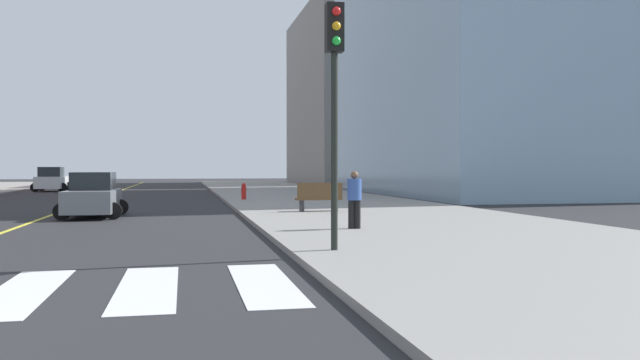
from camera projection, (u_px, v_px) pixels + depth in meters
sidewalk_kerb_east at (359, 210)px, 27.34m from camera, size 10.00×120.00×0.15m
lane_divider_paint at (107, 195)px, 44.43m from camera, size 0.16×80.00×0.01m
parking_garage_concrete at (377, 99)px, 77.82m from camera, size 18.00×24.00×20.15m
car_white_third at (52, 180)px, 52.14m from camera, size 2.73×4.34×1.93m
car_gray_fourth at (93, 196)px, 24.54m from camera, size 2.39×3.80×1.69m
traffic_light_near_corner at (335, 78)px, 13.50m from camera, size 0.36×0.41×5.08m
park_bench at (319, 197)px, 25.72m from camera, size 1.82×0.62×1.12m
pedestrian_waiting_east at (354, 197)px, 18.35m from camera, size 0.40×0.40×1.61m
fire_hydrant at (244, 191)px, 35.43m from camera, size 0.26×0.26×0.89m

